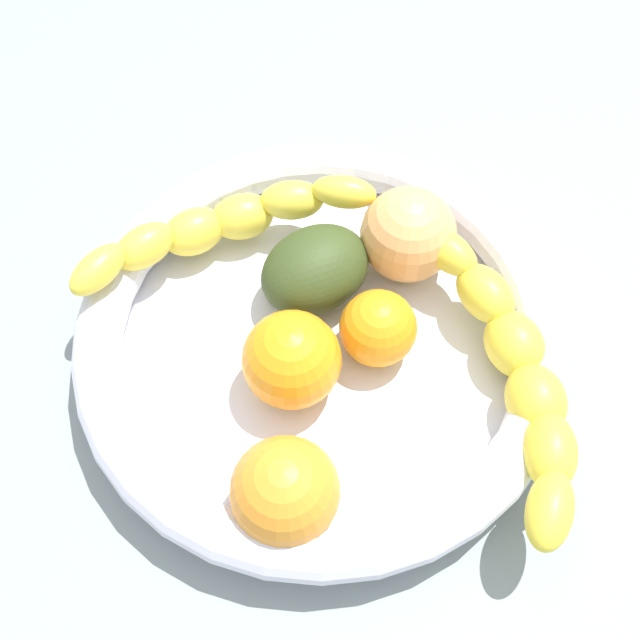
# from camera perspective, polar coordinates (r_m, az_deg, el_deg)

# --- Properties ---
(kitchen_counter) EXTENTS (1.20, 1.20, 0.03)m
(kitchen_counter) POSITION_cam_1_polar(r_m,az_deg,el_deg) (0.54, 0.00, -3.27)
(kitchen_counter) COLOR gray
(kitchen_counter) RESTS_ON ground
(fruit_bowl) EXTENTS (0.34, 0.34, 0.05)m
(fruit_bowl) POSITION_cam_1_polar(r_m,az_deg,el_deg) (0.51, 0.00, -1.18)
(fruit_bowl) COLOR silver
(fruit_bowl) RESTS_ON kitchen_counter
(banana_draped_left) EXTENTS (0.15, 0.20, 0.05)m
(banana_draped_left) POSITION_cam_1_polar(r_m,az_deg,el_deg) (0.49, 15.09, -3.71)
(banana_draped_left) COLOR yellow
(banana_draped_left) RESTS_ON fruit_bowl
(banana_draped_right) EXTENTS (0.17, 0.17, 0.05)m
(banana_draped_right) POSITION_cam_1_polar(r_m,az_deg,el_deg) (0.54, -7.85, 7.43)
(banana_draped_right) COLOR yellow
(banana_draped_right) RESTS_ON fruit_bowl
(orange_front) EXTENTS (0.07, 0.07, 0.07)m
(orange_front) POSITION_cam_1_polar(r_m,az_deg,el_deg) (0.47, -2.24, -3.15)
(orange_front) COLOR orange
(orange_front) RESTS_ON fruit_bowl
(orange_mid_left) EXTENTS (0.05, 0.05, 0.05)m
(orange_mid_left) POSITION_cam_1_polar(r_m,az_deg,el_deg) (0.49, 4.59, -0.65)
(orange_mid_left) COLOR orange
(orange_mid_left) RESTS_ON fruit_bowl
(orange_mid_right) EXTENTS (0.07, 0.07, 0.07)m
(orange_mid_right) POSITION_cam_1_polar(r_m,az_deg,el_deg) (0.44, -2.75, -13.28)
(orange_mid_right) COLOR orange
(orange_mid_right) RESTS_ON fruit_bowl
(avocado_dark) EXTENTS (0.10, 0.10, 0.06)m
(avocado_dark) POSITION_cam_1_polar(r_m,az_deg,el_deg) (0.52, -0.38, 3.97)
(avocado_dark) COLOR #33441D
(avocado_dark) RESTS_ON fruit_bowl
(peach_blush) EXTENTS (0.07, 0.07, 0.07)m
(peach_blush) POSITION_cam_1_polar(r_m,az_deg,el_deg) (0.53, 6.94, 6.69)
(peach_blush) COLOR #F2AA62
(peach_blush) RESTS_ON fruit_bowl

